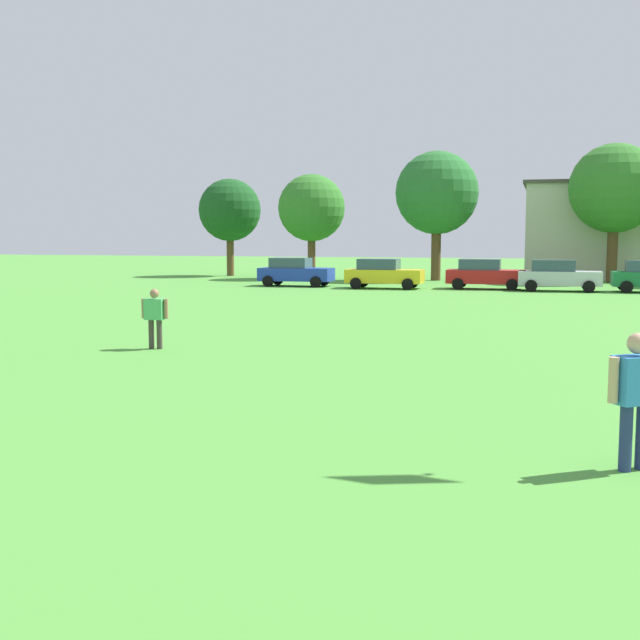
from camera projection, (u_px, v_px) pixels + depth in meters
The scene contains 12 objects.
ground_plane at pixel (393, 316), 29.55m from camera, with size 160.00×160.00×0.00m, color #4C9338.
adult_bystander at pixel (636, 389), 9.96m from camera, with size 0.70×0.60×1.76m.
bystander_near_trees at pixel (155, 313), 20.81m from camera, with size 0.75×0.30×1.58m.
parked_car_blue_0 at pixel (295, 272), 46.99m from camera, with size 4.30×2.02×1.68m.
parked_car_yellow_1 at pixel (383, 273), 44.85m from camera, with size 4.30×2.02×1.68m.
parked_car_red_2 at pixel (484, 274), 44.35m from camera, with size 4.30×2.02×1.68m.
parked_car_silver_3 at pixel (558, 275), 42.70m from camera, with size 4.30×2.02×1.68m.
tree_far_left at pixel (230, 210), 58.76m from camera, with size 4.61×4.61×7.18m.
tree_left at pixel (312, 208), 54.72m from camera, with size 4.63×4.63×7.21m.
tree_center_left at pixel (437, 193), 52.50m from camera, with size 5.49×5.49×8.56m.
tree_center_right at pixel (615, 189), 50.08m from camera, with size 5.64×5.64×8.79m.
house_left at pixel (611, 230), 56.23m from camera, with size 12.04×9.08×6.72m.
Camera 1 is at (5.44, 0.98, 2.96)m, focal length 44.54 mm.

